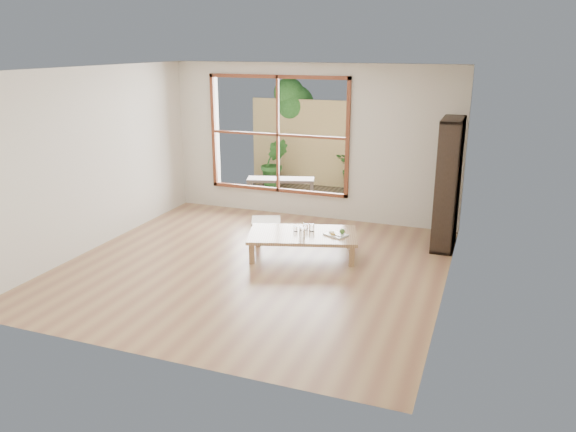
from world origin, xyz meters
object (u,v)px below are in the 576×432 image
bookshelf (448,184)px  garden_bench (281,181)px  food_tray (337,234)px  low_table (303,236)px

bookshelf → garden_bench: 3.60m
bookshelf → garden_bench: bearing=154.3°
bookshelf → garden_bench: (-3.20, 1.54, -0.58)m
bookshelf → food_tray: bookshelf is taller
low_table → garden_bench: 2.98m
garden_bench → food_tray: bearing=-70.8°
food_tray → garden_bench: 3.16m
low_table → bookshelf: bearing=14.6°
food_tray → bookshelf: bearing=61.2°
low_table → food_tray: food_tray is taller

